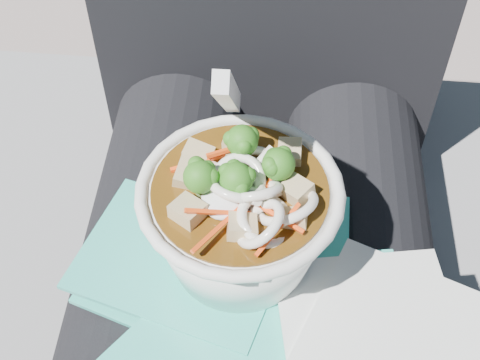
# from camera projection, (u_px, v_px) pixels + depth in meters

# --- Properties ---
(stone_ledge) EXTENTS (1.01, 0.53, 0.46)m
(stone_ledge) POSITION_uv_depth(u_px,v_px,m) (257.00, 323.00, 0.90)
(stone_ledge) COLOR slate
(stone_ledge) RESTS_ON ground
(lap) EXTENTS (0.32, 0.48, 0.14)m
(lap) POSITION_uv_depth(u_px,v_px,m) (254.00, 319.00, 0.57)
(lap) COLOR black
(lap) RESTS_ON stone_ledge
(person_body) EXTENTS (0.34, 0.94, 1.00)m
(person_body) POSITION_uv_depth(u_px,v_px,m) (260.00, 215.00, 0.61)
(person_body) COLOR black
(person_body) RESTS_ON ground
(plastic_bag) EXTENTS (0.30, 0.32, 0.01)m
(plastic_bag) POSITION_uv_depth(u_px,v_px,m) (246.00, 311.00, 0.49)
(plastic_bag) COLOR #2BB49E
(plastic_bag) RESTS_ON lap
(napkins) EXTENTS (0.18, 0.17, 0.01)m
(napkins) POSITION_uv_depth(u_px,v_px,m) (384.00, 337.00, 0.47)
(napkins) COLOR silver
(napkins) RESTS_ON plastic_bag
(udon_bowl) EXTENTS (0.18, 0.18, 0.19)m
(udon_bowl) POSITION_uv_depth(u_px,v_px,m) (240.00, 213.00, 0.48)
(udon_bowl) COLOR white
(udon_bowl) RESTS_ON plastic_bag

